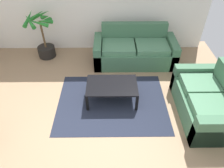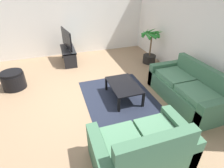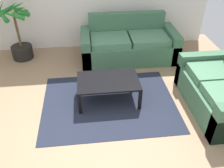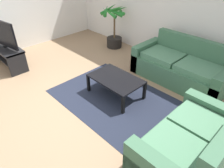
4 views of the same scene
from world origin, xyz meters
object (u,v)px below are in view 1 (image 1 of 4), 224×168
couch_main (134,51)px  potted_palm (43,39)px  coffee_table (112,86)px  couch_loveseat (207,102)px

couch_main → potted_palm: 2.33m
couch_main → coffee_table: couch_main is taller
couch_loveseat → coffee_table: 1.81m
coffee_table → couch_main: bearing=67.4°
couch_main → couch_loveseat: bearing=-56.5°
couch_loveseat → coffee_table: size_ratio=1.55×
couch_main → coffee_table: (-0.58, -1.39, 0.04)m
couch_main → potted_palm: bearing=173.3°
coffee_table → potted_palm: (-1.72, 1.66, 0.15)m
coffee_table → potted_palm: size_ratio=0.85×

